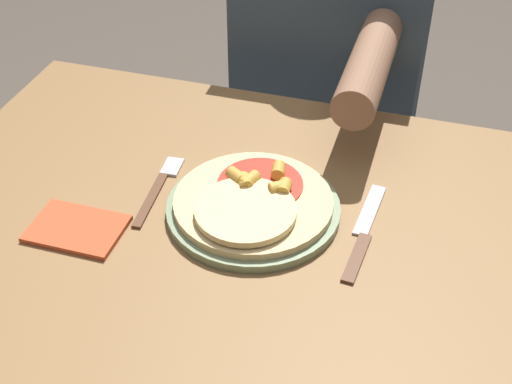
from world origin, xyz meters
The scene contains 7 objects.
dining_table centered at (0.00, 0.00, 0.63)m, with size 1.04×0.78×0.76m.
plate centered at (0.00, 0.05, 0.77)m, with size 0.26×0.26×0.01m.
pizza centered at (0.00, 0.05, 0.78)m, with size 0.24×0.24×0.04m.
fork centered at (-0.16, 0.07, 0.76)m, with size 0.03×0.18×0.00m.
knife centered at (0.17, 0.05, 0.76)m, with size 0.03×0.22×0.00m.
napkin centered at (-0.23, -0.06, 0.76)m, with size 0.13×0.09×0.01m.
person_diner centered at (0.00, 0.60, 0.68)m, with size 0.38×0.52×1.17m.
Camera 1 is at (0.24, -0.72, 1.45)m, focal length 50.00 mm.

